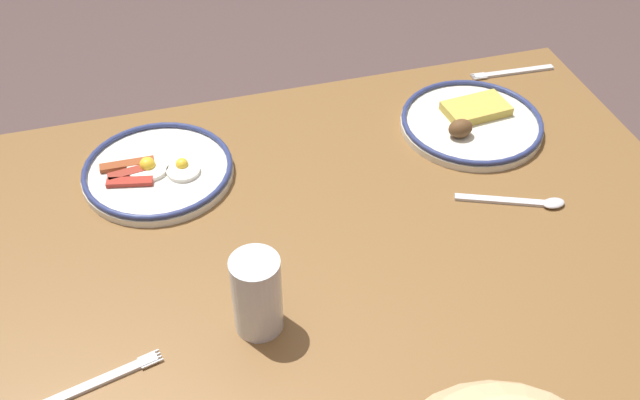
{
  "coord_description": "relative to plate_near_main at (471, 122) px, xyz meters",
  "views": [
    {
      "loc": [
        0.18,
        0.85,
        1.64
      ],
      "look_at": [
        -0.07,
        -0.05,
        0.79
      ],
      "focal_mm": 41.91,
      "sensor_mm": 36.0,
      "label": 1
    }
  ],
  "objects": [
    {
      "name": "fork_near",
      "position": [
        0.75,
        0.4,
        -0.01
      ],
      "size": [
        0.2,
        0.06,
        0.01
      ],
      "color": "silver",
      "rests_on": "dining_table"
    },
    {
      "name": "drinking_glass",
      "position": [
        0.5,
        0.36,
        0.05
      ],
      "size": [
        0.07,
        0.07,
        0.13
      ],
      "color": "silver",
      "rests_on": "dining_table"
    },
    {
      "name": "dining_table",
      "position": [
        0.42,
        0.2,
        -0.09
      ],
      "size": [
        1.44,
        0.87,
        0.76
      ],
      "color": "brown",
      "rests_on": "ground_plane"
    },
    {
      "name": "tea_spoon",
      "position": [
        -0.0,
        0.23,
        -0.01
      ],
      "size": [
        0.18,
        0.08,
        0.01
      ],
      "color": "silver",
      "rests_on": "dining_table"
    },
    {
      "name": "plate_center_pancakes",
      "position": [
        0.61,
        -0.02,
        -0.0
      ],
      "size": [
        0.27,
        0.27,
        0.04
      ],
      "color": "white",
      "rests_on": "dining_table"
    },
    {
      "name": "fork_far",
      "position": [
        -0.17,
        -0.16,
        -0.01
      ],
      "size": [
        0.19,
        0.03,
        0.01
      ],
      "color": "silver",
      "rests_on": "dining_table"
    },
    {
      "name": "plate_near_main",
      "position": [
        0.0,
        0.0,
        0.0
      ],
      "size": [
        0.28,
        0.28,
        0.05
      ],
      "color": "silver",
      "rests_on": "dining_table"
    }
  ]
}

